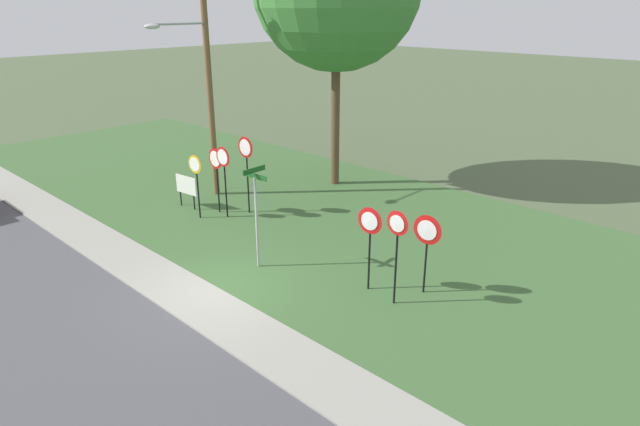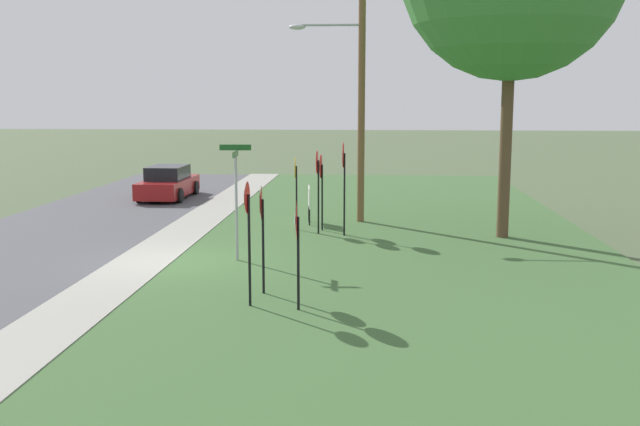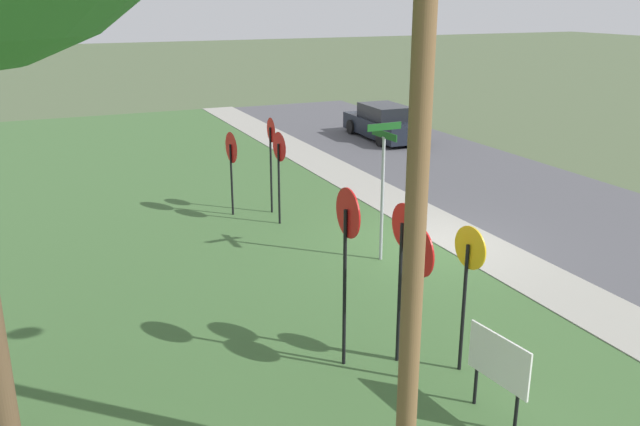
{
  "view_description": "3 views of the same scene",
  "coord_description": "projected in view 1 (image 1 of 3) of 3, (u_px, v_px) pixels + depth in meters",
  "views": [
    {
      "loc": [
        11.07,
        -7.61,
        7.29
      ],
      "look_at": [
        0.43,
        3.53,
        1.4
      ],
      "focal_mm": 30.64,
      "sensor_mm": 36.0,
      "label": 1
    },
    {
      "loc": [
        18.22,
        5.15,
        4.26
      ],
      "look_at": [
        0.36,
        3.88,
        1.42
      ],
      "focal_mm": 40.87,
      "sensor_mm": 36.0,
      "label": 2
    },
    {
      "loc": [
        -12.4,
        8.44,
        5.55
      ],
      "look_at": [
        -0.39,
        3.15,
        1.34
      ],
      "focal_mm": 37.63,
      "sensor_mm": 36.0,
      "label": 3
    }
  ],
  "objects": [
    {
      "name": "notice_board",
      "position": [
        186.0,
        187.0,
        20.57
      ],
      "size": [
        1.1,
        0.15,
        1.25
      ],
      "rotation": [
        0.0,
        0.0,
        0.11
      ],
      "color": "black",
      "rests_on": "grass_median"
    },
    {
      "name": "stop_sign_far_center",
      "position": [
        246.0,
        158.0,
        19.59
      ],
      "size": [
        0.76,
        0.09,
        2.88
      ],
      "rotation": [
        0.0,
        0.0,
        0.01
      ],
      "color": "black",
      "rests_on": "grass_median"
    },
    {
      "name": "ground_plane",
      "position": [
        220.0,
        290.0,
        14.89
      ],
      "size": [
        160.0,
        160.0,
        0.0
      ],
      "primitive_type": "plane",
      "color": "#4C5B3D"
    },
    {
      "name": "stop_sign_far_left",
      "position": [
        216.0,
        166.0,
        19.74
      ],
      "size": [
        0.75,
        0.1,
        2.44
      ],
      "rotation": [
        0.0,
        0.0,
        -0.02
      ],
      "color": "black",
      "rests_on": "grass_median"
    },
    {
      "name": "yield_sign_far_left",
      "position": [
        397.0,
        236.0,
        13.49
      ],
      "size": [
        0.65,
        0.1,
        2.57
      ],
      "rotation": [
        0.0,
        0.0,
        -0.01
      ],
      "color": "black",
      "rests_on": "grass_median"
    },
    {
      "name": "stop_sign_near_left",
      "position": [
        196.0,
        173.0,
        19.24
      ],
      "size": [
        0.66,
        0.11,
        2.35
      ],
      "rotation": [
        0.0,
        0.0,
        0.1
      ],
      "color": "black",
      "rests_on": "grass_median"
    },
    {
      "name": "stop_sign_near_right",
      "position": [
        224.0,
        167.0,
        19.27
      ],
      "size": [
        0.71,
        0.09,
        2.61
      ],
      "rotation": [
        0.0,
        0.0,
        0.01
      ],
      "color": "black",
      "rests_on": "grass_median"
    },
    {
      "name": "street_name_post",
      "position": [
        256.0,
        209.0,
        15.53
      ],
      "size": [
        0.96,
        0.82,
        3.04
      ],
      "rotation": [
        0.0,
        0.0,
        0.05
      ],
      "color": "#9EA0A8",
      "rests_on": "grass_median"
    },
    {
      "name": "sidewalk_strip",
      "position": [
        195.0,
        300.0,
        14.34
      ],
      "size": [
        44.0,
        1.6,
        0.06
      ],
      "primitive_type": "cube",
      "color": "#99968C",
      "rests_on": "ground_plane"
    },
    {
      "name": "road_asphalt",
      "position": [
        37.0,
        370.0,
        11.64
      ],
      "size": [
        44.0,
        6.4,
        0.01
      ],
      "primitive_type": "cube",
      "color": "#4C4C51",
      "rests_on": "ground_plane"
    },
    {
      "name": "yield_sign_near_left",
      "position": [
        427.0,
        236.0,
        14.11
      ],
      "size": [
        0.81,
        0.12,
        2.22
      ],
      "rotation": [
        0.0,
        0.0,
        0.1
      ],
      "color": "black",
      "rests_on": "grass_median"
    },
    {
      "name": "yield_sign_near_right",
      "position": [
        369.0,
        229.0,
        14.25
      ],
      "size": [
        0.74,
        0.12,
        2.37
      ],
      "rotation": [
        0.0,
        0.0,
        0.1
      ],
      "color": "black",
      "rests_on": "grass_median"
    },
    {
      "name": "grass_median",
      "position": [
        360.0,
        229.0,
        18.93
      ],
      "size": [
        44.0,
        12.0,
        0.04
      ],
      "primitive_type": "cube",
      "color": "#3D6033",
      "rests_on": "ground_plane"
    },
    {
      "name": "utility_pole",
      "position": [
        205.0,
        70.0,
        20.5
      ],
      "size": [
        2.1,
        2.57,
        9.19
      ],
      "color": "brown",
      "rests_on": "grass_median"
    }
  ]
}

